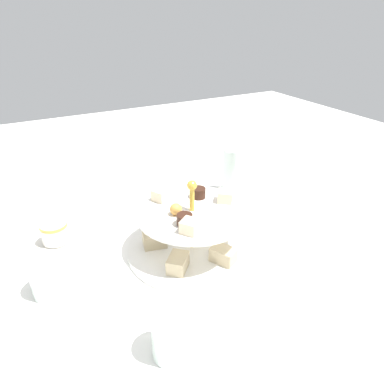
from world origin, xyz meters
The scene contains 8 objects.
ground_plane centered at (0.00, 0.00, 0.00)m, with size 2.40×2.40×0.00m, color white.
tiered_serving_stand centered at (0.00, 0.00, 0.04)m, with size 0.27×0.27×0.16m.
water_glass_tall_right centered at (0.18, -0.22, 0.07)m, with size 0.07×0.07×0.13m, color silver.
water_glass_short_left centered at (0.01, 0.28, 0.03)m, with size 0.06×0.06×0.07m, color silver.
teacup_with_saucer centered at (0.16, 0.25, 0.02)m, with size 0.09×0.09×0.05m.
butter_knife_left centered at (-0.22, -0.25, 0.00)m, with size 0.17×0.01×0.00m, color silver.
butter_knife_right centered at (0.33, 0.06, 0.00)m, with size 0.17×0.01×0.00m, color silver.
water_glass_mid_back centered at (-0.21, 0.15, 0.04)m, with size 0.06×0.06×0.08m, color silver.
Camera 1 is at (-0.54, 0.29, 0.46)m, focal length 33.26 mm.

